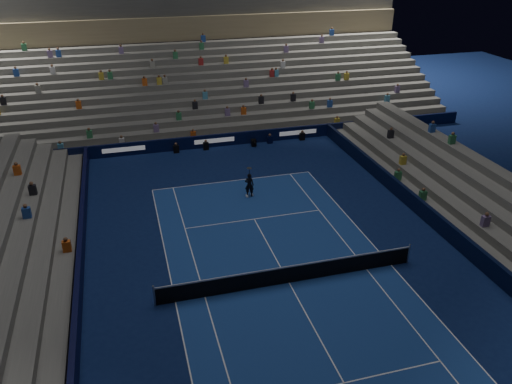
{
  "coord_description": "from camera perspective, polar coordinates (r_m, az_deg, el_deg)",
  "views": [
    {
      "loc": [
        -6.83,
        -18.73,
        14.94
      ],
      "look_at": [
        0.0,
        6.0,
        2.0
      ],
      "focal_mm": 35.56,
      "sensor_mm": 36.0,
      "label": 1
    }
  ],
  "objects": [
    {
      "name": "grandstand_main",
      "position": [
        48.53,
        -7.07,
        12.78
      ],
      "size": [
        44.0,
        15.2,
        11.2
      ],
      "color": "#60605C",
      "rests_on": "ground"
    },
    {
      "name": "sponsor_barrier_west",
      "position": [
        23.83,
        -19.46,
        -12.37
      ],
      "size": [
        0.25,
        37.0,
        1.0
      ],
      "primitive_type": "cube",
      "color": "black",
      "rests_on": "ground"
    },
    {
      "name": "sponsor_barrier_far",
      "position": [
        40.52,
        -4.73,
        5.79
      ],
      "size": [
        44.0,
        0.25,
        1.0
      ],
      "primitive_type": "cube",
      "color": "black",
      "rests_on": "ground"
    },
    {
      "name": "ground",
      "position": [
        24.92,
        3.73,
        -10.15
      ],
      "size": [
        90.0,
        90.0,
        0.0
      ],
      "primitive_type": "plane",
      "color": "#0B1844",
      "rests_on": "ground"
    },
    {
      "name": "sponsor_barrier_east",
      "position": [
        28.86,
        22.4,
        -5.53
      ],
      "size": [
        0.25,
        37.0,
        1.0
      ],
      "primitive_type": "cube",
      "color": "black",
      "rests_on": "ground"
    },
    {
      "name": "tennis_net",
      "position": [
        24.62,
        3.77,
        -9.21
      ],
      "size": [
        12.9,
        0.1,
        1.1
      ],
      "color": "#B2B2B7",
      "rests_on": "ground"
    },
    {
      "name": "tennis_player",
      "position": [
        32.31,
        -0.75,
        0.8
      ],
      "size": [
        0.68,
        0.56,
        1.59
      ],
      "primitive_type": "imported",
      "rotation": [
        0.0,
        0.0,
        2.77
      ],
      "color": "black",
      "rests_on": "ground"
    },
    {
      "name": "broadcast_camera",
      "position": [
        40.58,
        -0.26,
        5.57
      ],
      "size": [
        0.42,
        0.84,
        0.52
      ],
      "color": "black",
      "rests_on": "ground"
    },
    {
      "name": "court_surface",
      "position": [
        24.91,
        3.73,
        -10.14
      ],
      "size": [
        10.97,
        23.77,
        0.01
      ],
      "primitive_type": "cube",
      "color": "navy",
      "rests_on": "ground"
    }
  ]
}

